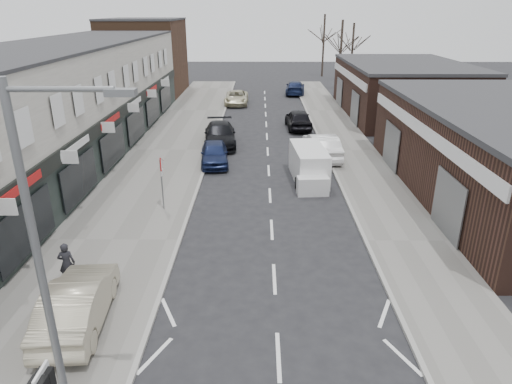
{
  "coord_description": "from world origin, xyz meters",
  "views": [
    {
      "loc": [
        -0.55,
        -8.22,
        9.12
      ],
      "look_at": [
        -0.68,
        8.0,
        2.6
      ],
      "focal_mm": 32.0,
      "sensor_mm": 36.0,
      "label": 1
    }
  ],
  "objects_px": {
    "pedestrian": "(67,263)",
    "parked_car_left_c": "(236,98)",
    "parked_car_left_b": "(220,135)",
    "sedan_on_pavement": "(78,302)",
    "warning_sign": "(162,168)",
    "white_van": "(309,165)",
    "parked_car_left_a": "(214,153)",
    "parked_car_right_b": "(298,119)",
    "street_lamp": "(49,266)",
    "parked_car_right_c": "(295,88)",
    "parked_car_right_a": "(322,146)"
  },
  "relations": [
    {
      "from": "white_van",
      "to": "parked_car_left_b",
      "type": "height_order",
      "value": "white_van"
    },
    {
      "from": "parked_car_left_b",
      "to": "parked_car_right_c",
      "type": "bearing_deg",
      "value": 66.84
    },
    {
      "from": "street_lamp",
      "to": "parked_car_left_a",
      "type": "xyz_separation_m",
      "value": [
        1.13,
        19.99,
        -3.91
      ]
    },
    {
      "from": "warning_sign",
      "to": "parked_car_right_b",
      "type": "distance_m",
      "value": 18.27
    },
    {
      "from": "street_lamp",
      "to": "parked_car_left_a",
      "type": "distance_m",
      "value": 20.4
    },
    {
      "from": "parked_car_right_b",
      "to": "sedan_on_pavement",
      "type": "bearing_deg",
      "value": 68.07
    },
    {
      "from": "parked_car_left_b",
      "to": "street_lamp",
      "type": "bearing_deg",
      "value": -97.84
    },
    {
      "from": "warning_sign",
      "to": "white_van",
      "type": "height_order",
      "value": "warning_sign"
    },
    {
      "from": "parked_car_left_b",
      "to": "warning_sign",
      "type": "bearing_deg",
      "value": -103.85
    },
    {
      "from": "parked_car_left_a",
      "to": "parked_car_left_b",
      "type": "xyz_separation_m",
      "value": [
        0.0,
        4.35,
        0.07
      ]
    },
    {
      "from": "parked_car_left_a",
      "to": "sedan_on_pavement",
      "type": "bearing_deg",
      "value": -105.2
    },
    {
      "from": "warning_sign",
      "to": "pedestrian",
      "type": "bearing_deg",
      "value": -107.98
    },
    {
      "from": "warning_sign",
      "to": "parked_car_left_a",
      "type": "bearing_deg",
      "value": 76.26
    },
    {
      "from": "warning_sign",
      "to": "pedestrian",
      "type": "xyz_separation_m",
      "value": [
        -2.1,
        -6.48,
        -1.3
      ]
    },
    {
      "from": "pedestrian",
      "to": "parked_car_right_b",
      "type": "bearing_deg",
      "value": -124.84
    },
    {
      "from": "pedestrian",
      "to": "parked_car_left_b",
      "type": "xyz_separation_m",
      "value": [
        3.86,
        18.03,
        -0.12
      ]
    },
    {
      "from": "parked_car_right_a",
      "to": "pedestrian",
      "type": "bearing_deg",
      "value": 49.21
    },
    {
      "from": "parked_car_left_b",
      "to": "sedan_on_pavement",
      "type": "bearing_deg",
      "value": -102.65
    },
    {
      "from": "warning_sign",
      "to": "pedestrian",
      "type": "height_order",
      "value": "warning_sign"
    },
    {
      "from": "sedan_on_pavement",
      "to": "parked_car_left_a",
      "type": "xyz_separation_m",
      "value": [
        2.65,
        15.9,
        -0.15
      ]
    },
    {
      "from": "parked_car_right_c",
      "to": "pedestrian",
      "type": "bearing_deg",
      "value": 79.94
    },
    {
      "from": "parked_car_left_a",
      "to": "parked_car_left_b",
      "type": "bearing_deg",
      "value": 84.27
    },
    {
      "from": "sedan_on_pavement",
      "to": "parked_car_left_b",
      "type": "relative_size",
      "value": 0.83
    },
    {
      "from": "white_van",
      "to": "sedan_on_pavement",
      "type": "height_order",
      "value": "white_van"
    },
    {
      "from": "pedestrian",
      "to": "parked_car_left_c",
      "type": "distance_m",
      "value": 33.45
    },
    {
      "from": "white_van",
      "to": "pedestrian",
      "type": "distance_m",
      "value": 14.41
    },
    {
      "from": "parked_car_right_c",
      "to": "parked_car_left_a",
      "type": "bearing_deg",
      "value": 80.18
    },
    {
      "from": "parked_car_right_b",
      "to": "parked_car_right_a",
      "type": "bearing_deg",
      "value": 93.47
    },
    {
      "from": "white_van",
      "to": "parked_car_right_c",
      "type": "bearing_deg",
      "value": 82.93
    },
    {
      "from": "street_lamp",
      "to": "parked_car_left_b",
      "type": "relative_size",
      "value": 1.48
    },
    {
      "from": "white_van",
      "to": "sedan_on_pavement",
      "type": "xyz_separation_m",
      "value": [
        -8.3,
        -13.05,
        -0.02
      ]
    },
    {
      "from": "parked_car_right_b",
      "to": "parked_car_right_c",
      "type": "distance_m",
      "value": 16.37
    },
    {
      "from": "sedan_on_pavement",
      "to": "parked_car_left_c",
      "type": "distance_m",
      "value": 35.53
    },
    {
      "from": "warning_sign",
      "to": "street_lamp",
      "type": "bearing_deg",
      "value": -87.16
    },
    {
      "from": "pedestrian",
      "to": "parked_car_left_a",
      "type": "distance_m",
      "value": 14.22
    },
    {
      "from": "parked_car_right_b",
      "to": "parked_car_right_c",
      "type": "xyz_separation_m",
      "value": [
        0.9,
        16.34,
        -0.05
      ]
    },
    {
      "from": "parked_car_right_a",
      "to": "parked_car_right_b",
      "type": "relative_size",
      "value": 1.06
    },
    {
      "from": "sedan_on_pavement",
      "to": "parked_car_right_b",
      "type": "xyz_separation_m",
      "value": [
        8.65,
        25.18,
        -0.07
      ]
    },
    {
      "from": "pedestrian",
      "to": "parked_car_left_c",
      "type": "height_order",
      "value": "pedestrian"
    },
    {
      "from": "warning_sign",
      "to": "white_van",
      "type": "distance_m",
      "value": 8.69
    },
    {
      "from": "parked_car_left_c",
      "to": "sedan_on_pavement",
      "type": "bearing_deg",
      "value": -94.7
    },
    {
      "from": "warning_sign",
      "to": "parked_car_left_a",
      "type": "height_order",
      "value": "warning_sign"
    },
    {
      "from": "white_van",
      "to": "parked_car_right_b",
      "type": "height_order",
      "value": "white_van"
    },
    {
      "from": "warning_sign",
      "to": "parked_car_right_c",
      "type": "relative_size",
      "value": 0.53
    },
    {
      "from": "parked_car_right_a",
      "to": "parked_car_right_c",
      "type": "distance_m",
      "value": 24.32
    },
    {
      "from": "street_lamp",
      "to": "parked_car_left_c",
      "type": "xyz_separation_m",
      "value": [
        1.57,
        39.49,
        -3.93
      ]
    },
    {
      "from": "white_van",
      "to": "parked_car_left_c",
      "type": "relative_size",
      "value": 1.0
    },
    {
      "from": "parked_car_right_a",
      "to": "parked_car_right_c",
      "type": "xyz_separation_m",
      "value": [
        0.0,
        24.32,
        -0.08
      ]
    },
    {
      "from": "parked_car_left_a",
      "to": "parked_car_right_b",
      "type": "bearing_deg",
      "value": 51.4
    },
    {
      "from": "white_van",
      "to": "parked_car_left_a",
      "type": "bearing_deg",
      "value": 148.64
    }
  ]
}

